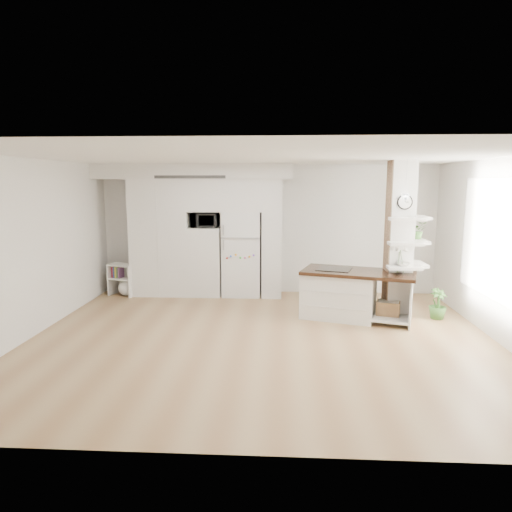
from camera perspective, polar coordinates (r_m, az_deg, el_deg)
The scene contains 14 objects.
floor at distance 7.02m, azimuth 0.66°, elevation -10.26°, with size 7.00×6.00×0.01m, color #A58559.
room at distance 6.64m, azimuth 0.69°, elevation 5.01°, with size 7.04×6.04×2.72m.
cabinet_wall at distance 9.48m, azimuth -7.40°, elevation 4.10°, with size 4.00×0.71×2.70m.
refrigerator at distance 9.45m, azimuth -1.79°, elevation 0.30°, with size 0.78×0.69×1.75m.
column at distance 8.08m, azimuth 18.16°, elevation 1.73°, with size 0.69×0.90×2.70m.
window at distance 7.66m, azimuth 27.80°, elevation 1.84°, with size 2.40×2.40×0.00m, color white.
pendant_light at distance 6.91m, azimuth 15.09°, elevation 7.06°, with size 0.12×0.12×0.10m, color white.
kitchen_island at distance 8.10m, azimuth 11.13°, elevation -4.51°, with size 2.05×1.40×1.41m.
bookshelf at distance 9.89m, azimuth -16.19°, elevation -3.10°, with size 0.63×0.48×0.66m.
floor_plant_a at distance 8.65m, azimuth 16.09°, elevation -5.02°, with size 0.29×0.24×0.53m, color #38692A.
floor_plant_b at distance 8.51m, azimuth 21.76°, elevation -5.58°, with size 0.30×0.30×0.53m, color #38692A.
microwave at distance 9.40m, azimuth -6.41°, elevation 4.47°, with size 0.54×0.37×0.30m, color #2D2D2D.
shelf_plant at distance 8.29m, azimuth 19.60°, elevation 3.04°, with size 0.27×0.23×0.30m, color #38692A.
decor_bowl at distance 7.89m, azimuth 17.90°, elevation -1.00°, with size 0.22×0.22×0.05m, color white.
Camera 1 is at (0.29, -6.61, 2.35)m, focal length 32.00 mm.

